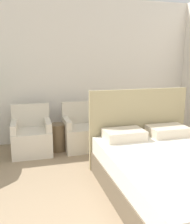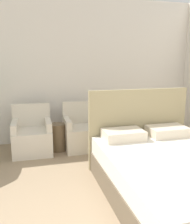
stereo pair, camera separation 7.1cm
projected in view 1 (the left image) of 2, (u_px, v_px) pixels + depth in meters
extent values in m
cube|color=silver|center=(59.00, 71.00, 5.07)|extent=(10.00, 0.06, 2.90)
cube|color=brown|center=(177.00, 188.00, 3.05)|extent=(1.60, 2.15, 0.31)
cube|color=silver|center=(178.00, 167.00, 3.00)|extent=(1.56, 2.11, 0.24)
cube|color=tan|center=(138.00, 128.00, 3.99)|extent=(1.63, 0.06, 1.24)
cube|color=beige|center=(124.00, 135.00, 3.65)|extent=(0.59, 0.39, 0.14)
cube|color=beige|center=(167.00, 131.00, 3.84)|extent=(0.59, 0.39, 0.14)
cube|color=beige|center=(32.00, 142.00, 4.52)|extent=(0.70, 0.65, 0.44)
cube|color=beige|center=(31.00, 115.00, 4.70)|extent=(0.69, 0.07, 0.44)
cube|color=beige|center=(14.00, 127.00, 4.38)|extent=(0.11, 0.57, 0.17)
cube|color=beige|center=(48.00, 125.00, 4.53)|extent=(0.11, 0.57, 0.17)
cube|color=beige|center=(83.00, 138.00, 4.77)|extent=(0.70, 0.64, 0.44)
cube|color=beige|center=(79.00, 112.00, 4.95)|extent=(0.69, 0.07, 0.44)
cube|color=beige|center=(67.00, 123.00, 4.63)|extent=(0.11, 0.57, 0.17)
cube|color=beige|center=(98.00, 121.00, 4.79)|extent=(0.11, 0.57, 0.17)
cylinder|color=brown|center=(58.00, 137.00, 4.67)|extent=(0.30, 0.30, 0.51)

